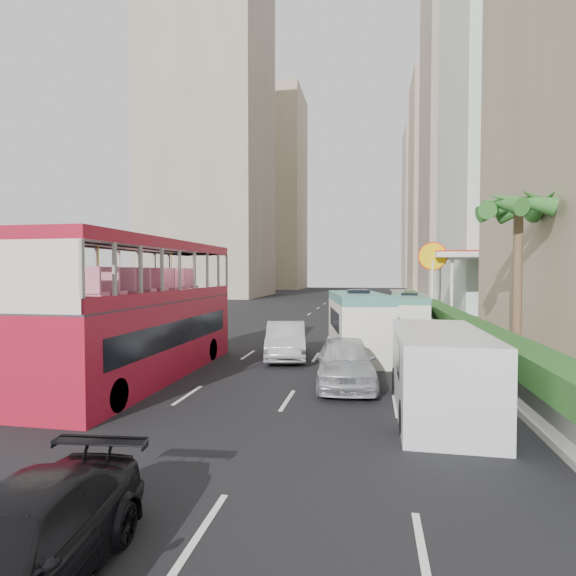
% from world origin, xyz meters
% --- Properties ---
extents(ground_plane, '(200.00, 200.00, 0.00)m').
position_xyz_m(ground_plane, '(0.00, 0.00, 0.00)').
color(ground_plane, black).
rests_on(ground_plane, ground).
extents(double_decker_bus, '(2.50, 11.00, 5.06)m').
position_xyz_m(double_decker_bus, '(-6.00, 0.00, 2.53)').
color(double_decker_bus, '#A31228').
rests_on(double_decker_bus, ground).
extents(car_silver_lane_a, '(2.54, 5.12, 1.61)m').
position_xyz_m(car_silver_lane_a, '(-1.73, 4.65, 0.00)').
color(car_silver_lane_a, silver).
rests_on(car_silver_lane_a, ground).
extents(car_silver_lane_b, '(2.37, 4.98, 1.64)m').
position_xyz_m(car_silver_lane_b, '(1.21, 0.21, 0.00)').
color(car_silver_lane_b, silver).
rests_on(car_silver_lane_b, ground).
extents(van_asset, '(2.68, 4.57, 1.20)m').
position_xyz_m(van_asset, '(1.10, 18.84, 0.00)').
color(van_asset, silver).
rests_on(van_asset, ground).
extents(minibus_near, '(3.28, 6.85, 2.91)m').
position_xyz_m(minibus_near, '(1.48, 5.79, 1.46)').
color(minibus_near, silver).
rests_on(minibus_near, ground).
extents(minibus_far, '(2.28, 5.96, 2.60)m').
position_xyz_m(minibus_far, '(4.17, 10.65, 1.30)').
color(minibus_far, silver).
rests_on(minibus_far, ground).
extents(panel_van_near, '(2.33, 5.75, 2.29)m').
position_xyz_m(panel_van_near, '(3.94, -2.43, 1.15)').
color(panel_van_near, silver).
rests_on(panel_van_near, ground).
extents(panel_van_far, '(2.27, 4.60, 1.77)m').
position_xyz_m(panel_van_far, '(4.39, 25.11, 0.89)').
color(panel_van_far, silver).
rests_on(panel_van_far, ground).
extents(sidewalk, '(6.00, 120.00, 0.18)m').
position_xyz_m(sidewalk, '(9.00, 25.00, 0.09)').
color(sidewalk, '#99968C').
rests_on(sidewalk, ground).
extents(kerb_wall, '(0.30, 44.00, 1.00)m').
position_xyz_m(kerb_wall, '(6.20, 14.00, 0.68)').
color(kerb_wall, silver).
rests_on(kerb_wall, sidewalk).
extents(hedge, '(1.10, 44.00, 0.70)m').
position_xyz_m(hedge, '(6.20, 14.00, 1.53)').
color(hedge, '#2D6626').
rests_on(hedge, kerb_wall).
extents(palm_tree, '(0.36, 0.36, 6.40)m').
position_xyz_m(palm_tree, '(7.80, 4.00, 3.38)').
color(palm_tree, brown).
rests_on(palm_tree, sidewalk).
extents(shell_station, '(6.50, 8.00, 5.50)m').
position_xyz_m(shell_station, '(10.00, 23.00, 2.75)').
color(shell_station, silver).
rests_on(shell_station, ground).
extents(tower_stripe, '(16.00, 18.00, 58.00)m').
position_xyz_m(tower_stripe, '(18.00, 34.00, 29.00)').
color(tower_stripe, white).
rests_on(tower_stripe, ground).
extents(tower_mid, '(16.00, 16.00, 50.00)m').
position_xyz_m(tower_mid, '(18.00, 58.00, 25.00)').
color(tower_mid, tan).
rests_on(tower_mid, ground).
extents(tower_far_a, '(14.00, 14.00, 44.00)m').
position_xyz_m(tower_far_a, '(17.00, 82.00, 22.00)').
color(tower_far_a, tan).
rests_on(tower_far_a, ground).
extents(tower_far_b, '(14.00, 14.00, 40.00)m').
position_xyz_m(tower_far_b, '(17.00, 104.00, 20.00)').
color(tower_far_b, tan).
rests_on(tower_far_b, ground).
extents(tower_left_a, '(18.00, 18.00, 52.00)m').
position_xyz_m(tower_left_a, '(-24.00, 55.00, 26.00)').
color(tower_left_a, tan).
rests_on(tower_left_a, ground).
extents(tower_left_b, '(16.00, 16.00, 46.00)m').
position_xyz_m(tower_left_b, '(-22.00, 90.00, 23.00)').
color(tower_left_b, tan).
rests_on(tower_left_b, ground).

